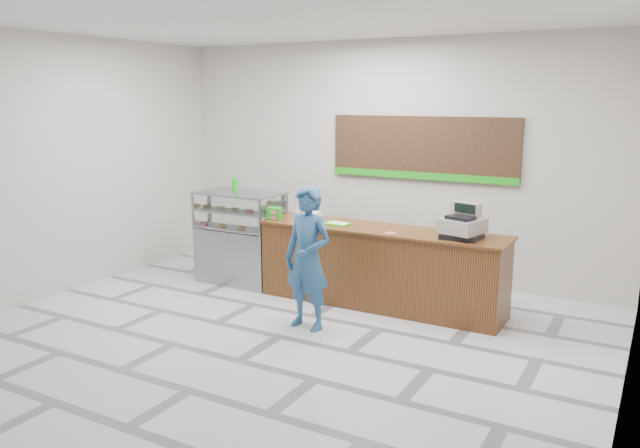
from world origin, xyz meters
The scene contains 16 objects.
floor centered at (0.00, 0.00, 0.00)m, with size 7.00×7.00×0.00m, color silver.
back_wall centered at (0.00, 3.00, 1.75)m, with size 7.00×7.00×0.00m, color beige.
ceiling centered at (0.00, 0.00, 3.50)m, with size 7.00×7.00×0.00m, color silver.
sales_counter centered at (0.55, 1.55, 0.52)m, with size 3.26×0.76×1.03m.
display_case centered at (-1.67, 1.55, 0.68)m, with size 1.22×0.72×1.33m.
menu_board centered at (0.55, 2.96, 1.93)m, with size 2.80×0.06×0.90m.
cash_register centered at (1.61, 1.52, 1.18)m, with size 0.54×0.55×0.41m.
card_terminal centered at (1.35, 1.60, 1.05)m, with size 0.07×0.15×0.04m, color black.
serving_tray centered at (-0.05, 1.50, 1.04)m, with size 0.35×0.26×0.02m.
napkin_box centered at (-0.42, 1.55, 1.09)m, with size 0.14×0.14×0.12m, color white.
straw_cup centered at (-0.70, 1.54, 1.09)m, with size 0.07×0.07×0.11m, color silver.
promo_box centered at (-0.95, 1.36, 1.11)m, with size 0.19×0.13×0.17m, color #1EA617.
donut_decal centered at (0.77, 1.34, 1.03)m, with size 0.14×0.14×0.00m, color #E45878.
green_cup_left centered at (-1.95, 1.81, 1.41)m, with size 0.10×0.10×0.15m, color #1EA617.
green_cup_right centered at (-1.92, 1.79, 1.40)m, with size 0.09×0.09×0.14m, color #1EA617.
customer centered at (0.13, 0.42, 0.84)m, with size 0.61×0.40×1.68m, color #295583.
Camera 1 is at (3.68, -5.59, 2.67)m, focal length 35.00 mm.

